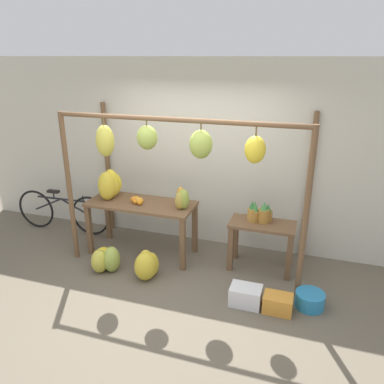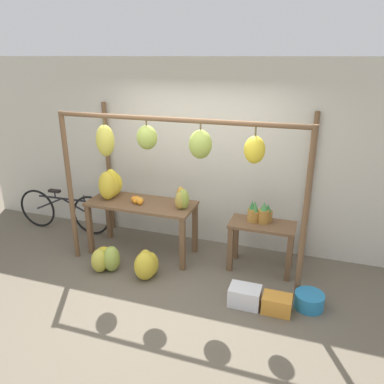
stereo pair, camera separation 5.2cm
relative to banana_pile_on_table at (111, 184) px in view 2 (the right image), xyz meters
name	(u,v)px [view 2 (the right image)]	position (x,y,z in m)	size (l,w,h in m)	color
ground_plane	(163,295)	(1.22, -0.98, -1.01)	(20.00, 20.00, 0.00)	#665B4C
shop_wall_back	(202,155)	(1.22, 0.66, 0.39)	(8.00, 0.08, 2.80)	beige
stall_awning	(178,157)	(1.19, -0.31, 0.60)	(3.23, 1.20, 2.13)	brown
display_table_main	(142,211)	(0.52, -0.05, -0.33)	(1.56, 0.64, 0.81)	brown
display_table_side	(262,235)	(2.26, 0.04, -0.49)	(0.88, 0.45, 0.69)	brown
banana_pile_on_table	(111,184)	(0.00, 0.00, 0.00)	(0.38, 0.48, 0.44)	yellow
orange_pile	(138,200)	(0.48, -0.09, -0.16)	(0.21, 0.18, 0.09)	orange
pineapple_cluster	(260,214)	(2.21, 0.08, -0.20)	(0.33, 0.20, 0.30)	#A3702D
banana_pile_ground_left	(105,259)	(0.24, -0.68, -0.84)	(0.44, 0.42, 0.37)	#9EB247
banana_pile_ground_right	(147,265)	(0.87, -0.65, -0.82)	(0.39, 0.45, 0.40)	yellow
fruit_crate_white	(245,296)	(2.22, -0.82, -0.89)	(0.37, 0.26, 0.23)	silver
blue_bucket	(309,301)	(2.95, -0.64, -0.92)	(0.34, 0.34, 0.19)	teal
parked_bicycle	(64,211)	(-1.08, 0.21, -0.66)	(1.72, 0.10, 0.72)	black
papaya_pile	(182,199)	(1.15, -0.07, -0.06)	(0.24, 0.28, 0.29)	gold
fruit_crate_purple	(277,304)	(2.60, -0.84, -0.91)	(0.33, 0.24, 0.21)	orange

